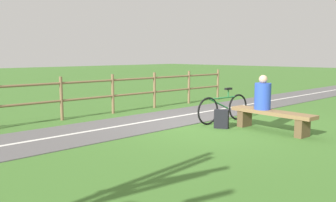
% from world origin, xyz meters
% --- Properties ---
extents(ground_plane, '(80.00, 80.00, 0.00)m').
position_xyz_m(ground_plane, '(0.00, 0.00, 0.00)').
color(ground_plane, '#3D6B28').
extents(paved_path, '(3.21, 36.05, 0.02)m').
position_xyz_m(paved_path, '(1.33, 4.00, 0.01)').
color(paved_path, '#565454').
rests_on(paved_path, ground_plane).
extents(path_centre_line, '(1.20, 31.98, 0.00)m').
position_xyz_m(path_centre_line, '(1.33, 4.00, 0.02)').
color(path_centre_line, silver).
rests_on(path_centre_line, paved_path).
extents(bench, '(1.94, 0.55, 0.45)m').
position_xyz_m(bench, '(-1.46, -0.36, 0.32)').
color(bench, brown).
rests_on(bench, ground_plane).
extents(person_seated, '(0.38, 0.38, 0.76)m').
position_xyz_m(person_seated, '(-1.21, -0.38, 0.77)').
color(person_seated, '#2847B7').
rests_on(person_seated, bench).
extents(bicycle, '(0.27, 1.70, 0.84)m').
position_xyz_m(bicycle, '(-0.11, -0.48, 0.35)').
color(bicycle, black).
rests_on(bicycle, ground_plane).
extents(backpack, '(0.36, 0.32, 0.42)m').
position_xyz_m(backpack, '(-0.49, 0.12, 0.21)').
color(backpack, black).
rests_on(backpack, ground_plane).
extents(fence_roadside, '(0.54, 10.84, 1.11)m').
position_xyz_m(fence_roadside, '(2.90, 1.43, 0.65)').
color(fence_roadside, brown).
rests_on(fence_roadside, ground_plane).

